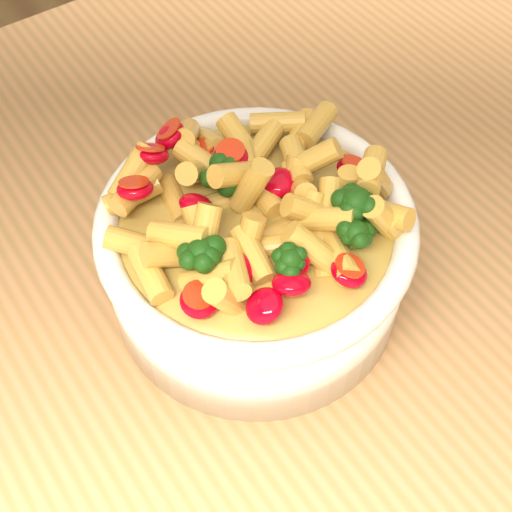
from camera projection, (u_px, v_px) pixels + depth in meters
table at (291, 305)px, 0.66m from camera, size 1.20×0.80×0.90m
serving_bowl at (256, 255)px, 0.51m from camera, size 0.22×0.22×0.10m
pasta_salad at (256, 202)px, 0.46m from camera, size 0.17×0.17×0.04m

